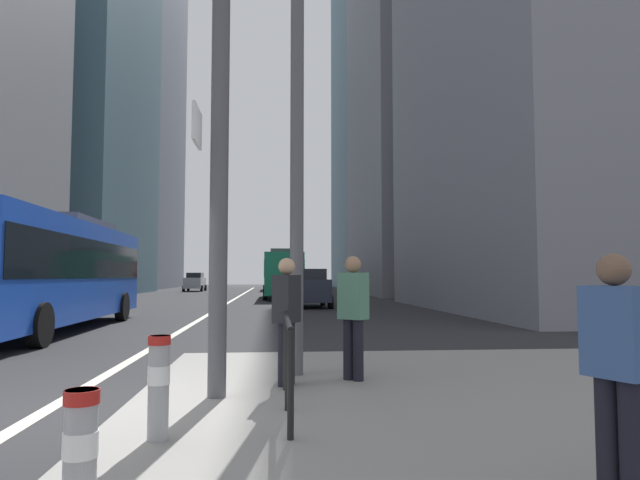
% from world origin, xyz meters
% --- Properties ---
extents(ground_plane, '(160.00, 160.00, 0.00)m').
position_xyz_m(ground_plane, '(0.00, 20.00, 0.00)').
color(ground_plane, '#28282B').
extents(median_island, '(9.00, 10.00, 0.15)m').
position_xyz_m(median_island, '(5.50, -1.00, 0.07)').
color(median_island, gray).
rests_on(median_island, ground).
extents(lane_centre_line, '(0.20, 80.00, 0.01)m').
position_xyz_m(lane_centre_line, '(0.00, 30.00, 0.01)').
color(lane_centre_line, beige).
rests_on(lane_centre_line, ground).
extents(office_tower_left_mid, '(12.79, 19.42, 32.10)m').
position_xyz_m(office_tower_left_mid, '(-16.00, 43.70, 16.05)').
color(office_tower_left_mid, slate).
rests_on(office_tower_left_mid, ground).
extents(office_tower_left_far, '(10.12, 23.70, 46.65)m').
position_xyz_m(office_tower_left_far, '(-16.00, 67.37, 23.32)').
color(office_tower_left_far, slate).
rests_on(office_tower_left_far, ground).
extents(office_tower_right_mid, '(13.26, 18.46, 44.63)m').
position_xyz_m(office_tower_right_mid, '(17.00, 41.51, 22.31)').
color(office_tower_right_mid, gray).
rests_on(office_tower_right_mid, ground).
extents(office_tower_right_far, '(10.71, 23.08, 54.03)m').
position_xyz_m(office_tower_right_far, '(17.00, 67.38, 27.02)').
color(office_tower_right_far, slate).
rests_on(office_tower_right_far, ground).
extents(city_bus_blue_oncoming, '(2.91, 11.60, 3.40)m').
position_xyz_m(city_bus_blue_oncoming, '(-3.77, 9.88, 1.84)').
color(city_bus_blue_oncoming, blue).
rests_on(city_bus_blue_oncoming, ground).
extents(city_bus_red_receding, '(2.72, 11.40, 3.40)m').
position_xyz_m(city_bus_red_receding, '(3.35, 33.51, 1.84)').
color(city_bus_red_receding, '#198456').
rests_on(city_bus_red_receding, ground).
extents(city_bus_red_distant, '(2.82, 11.04, 3.40)m').
position_xyz_m(city_bus_red_distant, '(3.02, 56.72, 1.84)').
color(city_bus_red_distant, red).
rests_on(city_bus_red_distant, ground).
extents(car_oncoming_mid, '(2.05, 4.59, 1.94)m').
position_xyz_m(car_oncoming_mid, '(-5.57, 52.80, 0.99)').
color(car_oncoming_mid, silver).
rests_on(car_oncoming_mid, ground).
extents(car_receding_near, '(2.20, 4.37, 1.94)m').
position_xyz_m(car_receding_near, '(4.00, 45.47, 0.99)').
color(car_receding_near, '#B2A899').
rests_on(car_receding_near, ground).
extents(car_receding_far, '(2.18, 4.41, 1.94)m').
position_xyz_m(car_receding_far, '(4.46, 21.69, 0.99)').
color(car_receding_far, '#232838').
rests_on(car_receding_far, ground).
extents(traffic_signal_gantry, '(6.10, 0.65, 6.00)m').
position_xyz_m(traffic_signal_gantry, '(-0.05, 0.15, 4.11)').
color(traffic_signal_gantry, '#515156').
rests_on(traffic_signal_gantry, median_island).
extents(street_lamp_post, '(5.50, 0.32, 8.00)m').
position_xyz_m(street_lamp_post, '(2.99, 1.57, 5.28)').
color(street_lamp_post, '#56565B').
rests_on(street_lamp_post, median_island).
extents(bollard_left, '(0.20, 0.20, 0.79)m').
position_xyz_m(bollard_left, '(1.57, -3.30, 0.59)').
color(bollard_left, '#99999E').
rests_on(bollard_left, median_island).
extents(bollard_right, '(0.20, 0.20, 0.90)m').
position_xyz_m(bollard_right, '(1.64, -1.53, 0.65)').
color(bollard_right, '#99999E').
rests_on(bollard_right, median_island).
extents(pedestrian_railing, '(0.06, 3.23, 0.98)m').
position_xyz_m(pedestrian_railing, '(2.80, -0.03, 0.84)').
color(pedestrian_railing, black).
rests_on(pedestrian_railing, median_island).
extents(pedestrian_waiting, '(0.38, 0.45, 1.58)m').
position_xyz_m(pedestrian_waiting, '(4.87, -3.10, 1.02)').
color(pedestrian_waiting, black).
rests_on(pedestrian_waiting, median_island).
extents(pedestrian_walking, '(0.44, 0.43, 1.71)m').
position_xyz_m(pedestrian_walking, '(3.75, 1.08, 1.10)').
color(pedestrian_walking, black).
rests_on(pedestrian_walking, median_island).
extents(pedestrian_far, '(0.39, 0.45, 1.67)m').
position_xyz_m(pedestrian_far, '(2.82, 0.80, 1.07)').
color(pedestrian_far, black).
rests_on(pedestrian_far, median_island).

